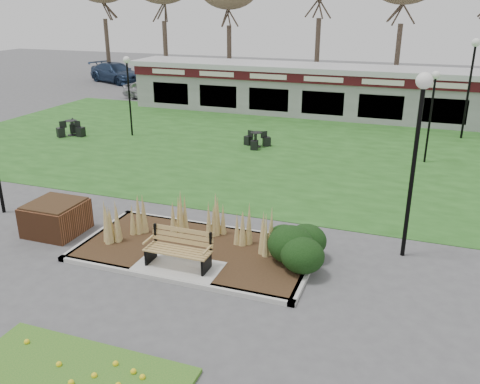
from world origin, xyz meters
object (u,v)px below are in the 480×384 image
(park_bench, at_px, (179,248))
(lamp_post_far_right, at_px, (472,67))
(lamp_post_near_right, at_px, (418,127))
(lamp_post_mid_right, at_px, (433,97))
(car_blue, at_px, (116,73))
(brick_planter, at_px, (56,217))
(car_black, at_px, (220,89))
(lamp_post_far_left, at_px, (128,79))
(bistro_set_a, at_px, (72,130))
(food_pavilion, at_px, (328,91))
(bistro_set_c, at_px, (256,142))
(car_silver, at_px, (148,90))

(park_bench, height_order, lamp_post_far_right, lamp_post_far_right)
(lamp_post_near_right, bearing_deg, lamp_post_mid_right, 87.54)
(lamp_post_mid_right, bearing_deg, car_blue, 148.82)
(brick_planter, relative_size, lamp_post_far_right, 0.31)
(car_black, distance_m, car_blue, 11.83)
(lamp_post_near_right, height_order, lamp_post_far_left, lamp_post_near_right)
(lamp_post_far_right, distance_m, car_black, 16.68)
(bistro_set_a, xyz_separation_m, car_blue, (-7.80, 16.26, 0.52))
(brick_planter, height_order, lamp_post_near_right, lamp_post_near_right)
(brick_planter, xyz_separation_m, lamp_post_far_left, (-3.97, 10.77, 2.39))
(food_pavilion, distance_m, lamp_post_near_right, 17.93)
(brick_planter, height_order, lamp_post_mid_right, lamp_post_mid_right)
(lamp_post_far_right, bearing_deg, bistro_set_a, -161.73)
(lamp_post_far_right, height_order, bistro_set_a, lamp_post_far_right)
(food_pavilion, height_order, car_blue, food_pavilion)
(food_pavilion, xyz_separation_m, lamp_post_far_left, (-8.37, -8.19, 1.39))
(brick_planter, xyz_separation_m, bistro_set_a, (-6.85, 9.74, -0.20))
(park_bench, xyz_separation_m, bistro_set_c, (-1.76, 11.63, -0.34))
(park_bench, distance_m, bistro_set_c, 11.77)
(park_bench, distance_m, car_black, 23.91)
(brick_planter, xyz_separation_m, car_black, (-3.60, 21.78, 0.20))
(lamp_post_mid_right, xyz_separation_m, bistro_set_a, (-16.95, -1.28, -2.51))
(food_pavilion, xyz_separation_m, bistro_set_c, (-1.76, -8.08, -1.22))
(lamp_post_near_right, height_order, car_blue, lamp_post_near_right)
(bistro_set_a, relative_size, bistro_set_c, 1.11)
(bistro_set_c, bearing_deg, car_silver, 140.00)
(car_silver, bearing_deg, lamp_post_far_left, -143.88)
(park_bench, xyz_separation_m, lamp_post_far_right, (7.35, 16.63, 2.91))
(lamp_post_far_left, bearing_deg, food_pavilion, 44.39)
(park_bench, bearing_deg, lamp_post_far_right, 66.17)
(lamp_post_far_left, distance_m, car_blue, 18.72)
(lamp_post_near_right, height_order, bistro_set_a, lamp_post_near_right)
(lamp_post_near_right, height_order, bistro_set_c, lamp_post_near_right)
(park_bench, distance_m, bistro_set_a, 15.38)
(lamp_post_far_left, bearing_deg, lamp_post_near_right, -32.77)
(lamp_post_far_left, height_order, car_blue, lamp_post_far_left)
(brick_planter, xyz_separation_m, lamp_post_near_right, (9.71, 1.96, 3.06))
(food_pavilion, distance_m, bistro_set_c, 8.36)
(brick_planter, xyz_separation_m, car_silver, (-8.23, 20.00, 0.17))
(lamp_post_far_left, distance_m, bistro_set_a, 4.01)
(bistro_set_a, relative_size, car_blue, 0.26)
(lamp_post_near_right, bearing_deg, car_black, 123.89)
(lamp_post_near_right, height_order, lamp_post_far_right, lamp_post_near_right)
(park_bench, distance_m, lamp_post_far_left, 14.42)
(lamp_post_near_right, distance_m, lamp_post_mid_right, 9.10)
(park_bench, bearing_deg, lamp_post_mid_right, 64.15)
(lamp_post_mid_right, bearing_deg, lamp_post_far_left, -178.98)
(lamp_post_far_left, height_order, bistro_set_c, lamp_post_far_left)
(lamp_post_near_right, xyz_separation_m, car_blue, (-24.36, 24.04, -2.74))
(lamp_post_mid_right, bearing_deg, brick_planter, -132.52)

